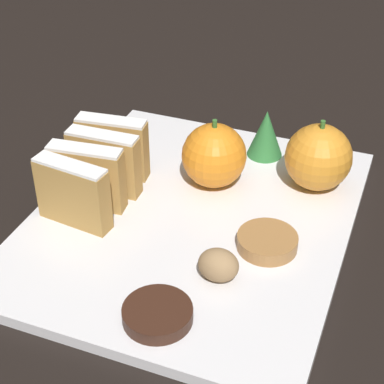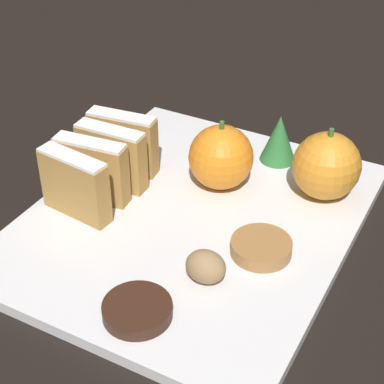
% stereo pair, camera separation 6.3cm
% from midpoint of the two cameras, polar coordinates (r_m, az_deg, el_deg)
% --- Properties ---
extents(ground_plane, '(6.00, 6.00, 0.00)m').
position_cam_midpoint_polar(ground_plane, '(0.66, -2.75, -3.10)').
color(ground_plane, black).
extents(serving_platter, '(0.31, 0.37, 0.01)m').
position_cam_midpoint_polar(serving_platter, '(0.65, -2.77, -2.68)').
color(serving_platter, white).
rests_on(serving_platter, ground_plane).
extents(stollen_slice_front, '(0.08, 0.03, 0.07)m').
position_cam_midpoint_polar(stollen_slice_front, '(0.64, -13.35, -0.24)').
color(stollen_slice_front, '#B28442').
rests_on(stollen_slice_front, serving_platter).
extents(stollen_slice_second, '(0.08, 0.03, 0.07)m').
position_cam_midpoint_polar(stollen_slice_second, '(0.66, -12.04, 1.23)').
color(stollen_slice_second, '#B28442').
rests_on(stollen_slice_second, serving_platter).
extents(stollen_slice_third, '(0.08, 0.02, 0.07)m').
position_cam_midpoint_polar(stollen_slice_third, '(0.68, -10.47, 2.53)').
color(stollen_slice_third, '#B28442').
rests_on(stollen_slice_third, serving_platter).
extents(stollen_slice_fourth, '(0.08, 0.03, 0.07)m').
position_cam_midpoint_polar(stollen_slice_fourth, '(0.70, -9.62, 3.88)').
color(stollen_slice_fourth, '#B28442').
rests_on(stollen_slice_fourth, serving_platter).
extents(orange_near, '(0.07, 0.07, 0.08)m').
position_cam_midpoint_polar(orange_near, '(0.68, -0.56, 3.15)').
color(orange_near, orange).
rests_on(orange_near, serving_platter).
extents(orange_far, '(0.07, 0.07, 0.08)m').
position_cam_midpoint_polar(orange_far, '(0.68, 8.59, 2.98)').
color(orange_far, orange).
rests_on(orange_far, serving_platter).
extents(walnut, '(0.04, 0.03, 0.03)m').
position_cam_midpoint_polar(walnut, '(0.57, -0.82, -6.63)').
color(walnut, '#9E7A51').
rests_on(walnut, serving_platter).
extents(chocolate_cookie, '(0.06, 0.06, 0.01)m').
position_cam_midpoint_polar(chocolate_cookie, '(0.54, -6.48, -10.88)').
color(chocolate_cookie, '#381E14').
rests_on(chocolate_cookie, serving_platter).
extents(gingerbread_cookie, '(0.06, 0.06, 0.01)m').
position_cam_midpoint_polar(gingerbread_cookie, '(0.61, 3.76, -4.55)').
color(gingerbread_cookie, '#A3703D').
rests_on(gingerbread_cookie, serving_platter).
extents(evergreen_sprig, '(0.04, 0.04, 0.06)m').
position_cam_midpoint_polar(evergreen_sprig, '(0.73, 4.14, 5.16)').
color(evergreen_sprig, '#2D7538').
rests_on(evergreen_sprig, serving_platter).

